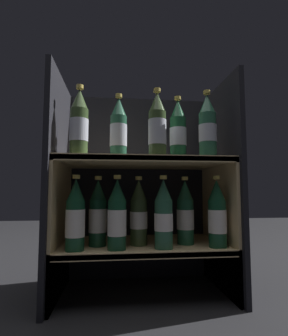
# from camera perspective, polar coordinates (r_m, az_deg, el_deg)

# --- Properties ---
(ground_plane) EXTENTS (6.00, 6.00, 0.00)m
(ground_plane) POSITION_cam_1_polar(r_m,az_deg,el_deg) (1.01, 0.95, -29.33)
(ground_plane) COLOR black
(fridge_back_wall) EXTENTS (0.72, 0.02, 0.89)m
(fridge_back_wall) POSITION_cam_1_polar(r_m,az_deg,el_deg) (1.32, -1.24, -3.86)
(fridge_back_wall) COLOR black
(fridge_back_wall) RESTS_ON ground_plane
(fridge_side_left) EXTENTS (0.02, 0.42, 0.89)m
(fridge_side_left) POSITION_cam_1_polar(r_m,az_deg,el_deg) (1.13, -18.24, -3.41)
(fridge_side_left) COLOR black
(fridge_side_left) RESTS_ON ground_plane
(fridge_side_right) EXTENTS (0.02, 0.42, 0.89)m
(fridge_side_right) POSITION_cam_1_polar(r_m,az_deg,el_deg) (1.20, 16.53, -3.54)
(fridge_side_right) COLOR black
(fridge_side_right) RESTS_ON ground_plane
(shelf_lower) EXTENTS (0.68, 0.38, 0.21)m
(shelf_lower) POSITION_cam_1_polar(r_m,az_deg,el_deg) (1.13, -0.27, -17.73)
(shelf_lower) COLOR #DBBC84
(shelf_lower) RESTS_ON ground_plane
(shelf_upper) EXTENTS (0.68, 0.38, 0.55)m
(shelf_upper) POSITION_cam_1_polar(r_m,az_deg,el_deg) (1.11, -0.28, -5.77)
(shelf_upper) COLOR #DBBC84
(shelf_upper) RESTS_ON ground_plane
(bottle_upper_front_0) EXTENTS (0.07, 0.07, 0.27)m
(bottle_upper_front_0) POSITION_cam_1_polar(r_m,az_deg,el_deg) (1.02, -13.97, 9.14)
(bottle_upper_front_0) COLOR #384C28
(bottle_upper_front_0) RESTS_ON shelf_upper
(bottle_upper_front_1) EXTENTS (0.07, 0.07, 0.27)m
(bottle_upper_front_1) POSITION_cam_1_polar(r_m,az_deg,el_deg) (1.03, 2.90, 8.90)
(bottle_upper_front_1) COLOR #384C28
(bottle_upper_front_1) RESTS_ON shelf_upper
(bottle_upper_front_2) EXTENTS (0.07, 0.07, 0.27)m
(bottle_upper_front_2) POSITION_cam_1_polar(r_m,az_deg,el_deg) (1.08, 13.67, 8.48)
(bottle_upper_front_2) COLOR #285B42
(bottle_upper_front_2) RESTS_ON shelf_upper
(bottle_upper_back_0) EXTENTS (0.07, 0.07, 0.27)m
(bottle_upper_back_0) POSITION_cam_1_polar(r_m,az_deg,el_deg) (1.09, -5.57, 8.11)
(bottle_upper_back_0) COLOR #285B42
(bottle_upper_back_0) RESTS_ON shelf_upper
(bottle_upper_back_1) EXTENTS (0.07, 0.07, 0.27)m
(bottle_upper_back_1) POSITION_cam_1_polar(r_m,az_deg,el_deg) (1.12, 7.40, 7.82)
(bottle_upper_back_1) COLOR #194C2D
(bottle_upper_back_1) RESTS_ON shelf_upper
(bottle_lower_front_0) EXTENTS (0.07, 0.07, 0.27)m
(bottle_lower_front_0) POSITION_cam_1_polar(r_m,az_deg,el_deg) (1.00, -14.72, -10.32)
(bottle_lower_front_0) COLOR #144228
(bottle_lower_front_0) RESTS_ON shelf_lower
(bottle_lower_front_1) EXTENTS (0.07, 0.07, 0.27)m
(bottle_lower_front_1) POSITION_cam_1_polar(r_m,az_deg,el_deg) (0.99, -5.90, -10.50)
(bottle_lower_front_1) COLOR #144228
(bottle_lower_front_1) RESTS_ON shelf_lower
(bottle_lower_front_2) EXTENTS (0.07, 0.07, 0.27)m
(bottle_lower_front_2) POSITION_cam_1_polar(r_m,az_deg,el_deg) (1.00, 4.28, -10.30)
(bottle_lower_front_2) COLOR #285B42
(bottle_lower_front_2) RESTS_ON shelf_lower
(bottle_lower_front_3) EXTENTS (0.07, 0.07, 0.27)m
(bottle_lower_front_3) POSITION_cam_1_polar(r_m,az_deg,el_deg) (1.06, 15.64, -9.93)
(bottle_lower_front_3) COLOR #144228
(bottle_lower_front_3) RESTS_ON shelf_lower
(bottle_lower_back_0) EXTENTS (0.07, 0.07, 0.27)m
(bottle_lower_back_0) POSITION_cam_1_polar(r_m,az_deg,el_deg) (1.07, -10.04, -10.03)
(bottle_lower_back_0) COLOR #144228
(bottle_lower_back_0) RESTS_ON shelf_lower
(bottle_lower_back_1) EXTENTS (0.07, 0.07, 0.27)m
(bottle_lower_back_1) POSITION_cam_1_polar(r_m,az_deg,el_deg) (1.07, -1.17, -10.00)
(bottle_lower_back_1) COLOR #384C28
(bottle_lower_back_1) RESTS_ON shelf_lower
(bottle_lower_back_2) EXTENTS (0.07, 0.07, 0.27)m
(bottle_lower_back_2) POSITION_cam_1_polar(r_m,az_deg,el_deg) (1.10, 8.97, -9.84)
(bottle_lower_back_2) COLOR #1E5638
(bottle_lower_back_2) RESTS_ON shelf_lower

